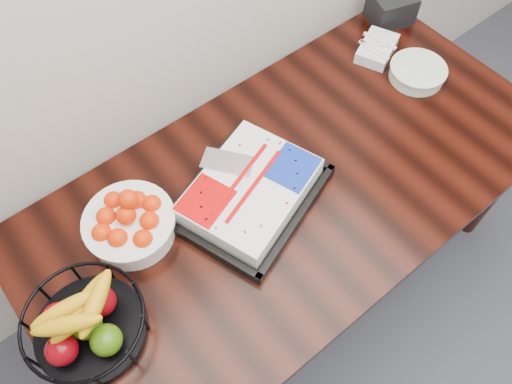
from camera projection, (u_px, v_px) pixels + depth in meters
table at (295, 193)px, 1.69m from camera, size 1.80×0.90×0.75m
cake_tray at (250, 192)px, 1.54m from camera, size 0.55×0.49×0.09m
tangerine_bowl at (129, 221)px, 1.45m from camera, size 0.27×0.27×0.17m
fruit_basket at (86, 324)px, 1.29m from camera, size 0.32×0.32×0.17m
plate_stack at (417, 73)px, 1.83m from camera, size 0.21×0.21×0.05m
fork_bag at (377, 48)px, 1.90m from camera, size 0.21×0.18×0.05m
napkin_box at (391, 8)px, 1.97m from camera, size 0.20×0.18×0.11m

